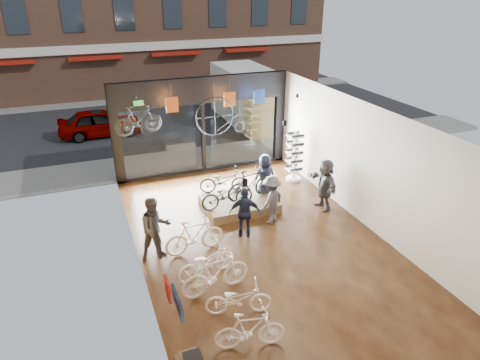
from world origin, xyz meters
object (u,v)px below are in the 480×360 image
customer_1 (155,228)px  customer_4 (265,177)px  floor_bike_4 (206,262)px  customer_5 (325,184)px  street_car (100,123)px  floor_bike_1 (250,330)px  customer_2 (245,213)px  floor_bike_2 (238,299)px  display_bike_mid (250,184)px  customer_3 (271,200)px  sunglasses_rack (294,157)px  penny_farthing (223,117)px  display_bike_right (224,181)px  display_platform (239,203)px  floor_bike_5 (195,236)px  display_bike_left (227,195)px  box_truck (253,99)px  hung_bike (138,120)px  floor_bike_3 (215,274)px

customer_1 → customer_4: 4.78m
floor_bike_4 → customer_5: customer_5 is taller
street_car → floor_bike_1: bearing=-173.6°
customer_1 → customer_2: bearing=-4.4°
floor_bike_2 → customer_2: customer_2 is taller
display_bike_mid → customer_3: 1.30m
customer_3 → sunglasses_rack: bearing=-159.6°
customer_2 → penny_farthing: (0.77, 4.13, 1.70)m
display_bike_right → customer_2: 2.48m
display_platform → customer_3: 1.58m
street_car → display_bike_right: (3.42, -8.79, 0.06)m
floor_bike_2 → floor_bike_5: floor_bike_5 is taller
floor_bike_1 → customer_1: bearing=28.4°
floor_bike_1 → customer_1: 4.14m
street_car → floor_bike_5: (1.61, -11.53, -0.16)m
display_bike_right → customer_3: 2.21m
floor_bike_1 → street_car: bearing=18.3°
display_bike_left → customer_3: (1.15, -0.92, 0.04)m
display_platform → sunglasses_rack: size_ratio=1.24×
floor_bike_4 → customer_5: 5.26m
floor_bike_5 → customer_5: bearing=-83.5°
customer_5 → sunglasses_rack: bearing=177.5°
box_truck → hung_bike: 9.80m
customer_2 → customer_5: customer_5 is taller
floor_bike_4 → customer_4: customer_4 is taller
customer_4 → customer_3: bearing=68.7°
customer_3 → sunglasses_rack: size_ratio=0.83×
floor_bike_1 → floor_bike_2: floor_bike_1 is taller
floor_bike_2 → floor_bike_3: bearing=31.1°
customer_2 → hung_bike: size_ratio=1.01×
customer_4 → display_platform: bearing=11.4°
display_bike_right → penny_farthing: penny_farthing is taller
display_bike_mid → customer_2: 1.94m
display_bike_right → floor_bike_5: bearing=160.5°
display_bike_mid → sunglasses_rack: 2.73m
display_platform → display_bike_right: (-0.30, 0.71, 0.59)m
floor_bike_2 → customer_1: size_ratio=0.84×
penny_farthing → customer_2: bearing=-100.5°
customer_2 → customer_4: bearing=-104.8°
floor_bike_1 → sunglasses_rack: sunglasses_rack is taller
display_platform → hung_bike: size_ratio=1.52×
display_bike_right → hung_bike: bearing=82.9°
customer_5 → sunglasses_rack: (0.12, 2.38, 0.08)m
display_bike_right → sunglasses_rack: sunglasses_rack is taller
floor_bike_2 → floor_bike_1: bearing=-172.6°
floor_bike_1 → display_platform: size_ratio=0.63×
customer_2 → floor_bike_3: bearing=75.1°
display_bike_left → customer_4: 1.78m
penny_farthing → display_bike_right: bearing=-109.4°
floor_bike_3 → customer_2: bearing=-44.4°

